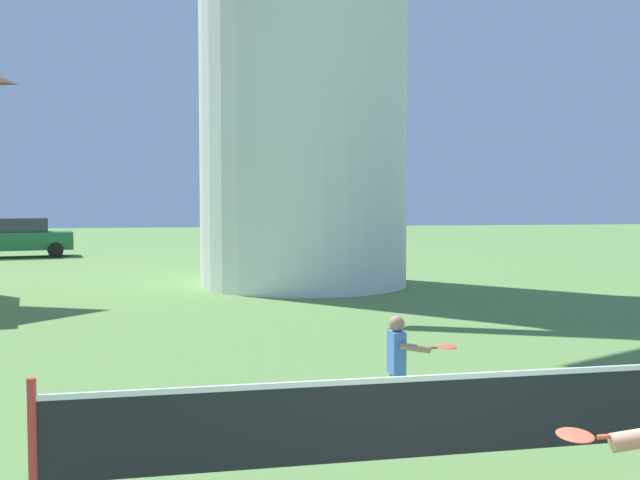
% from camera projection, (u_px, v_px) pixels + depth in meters
% --- Properties ---
extents(tennis_net, '(4.65, 0.06, 1.10)m').
position_uv_depth(tennis_net, '(376.00, 421.00, 5.13)').
color(tennis_net, red).
rests_on(tennis_net, ground_plane).
extents(player_far, '(0.67, 0.44, 1.08)m').
position_uv_depth(player_far, '(399.00, 361.00, 7.37)').
color(player_far, '#9E937F').
rests_on(player_far, ground_plane).
extents(parked_car_green, '(4.50, 2.47, 1.56)m').
position_uv_depth(parked_car_green, '(16.00, 237.00, 28.91)').
color(parked_car_green, '#1E6638').
rests_on(parked_car_green, ground_plane).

